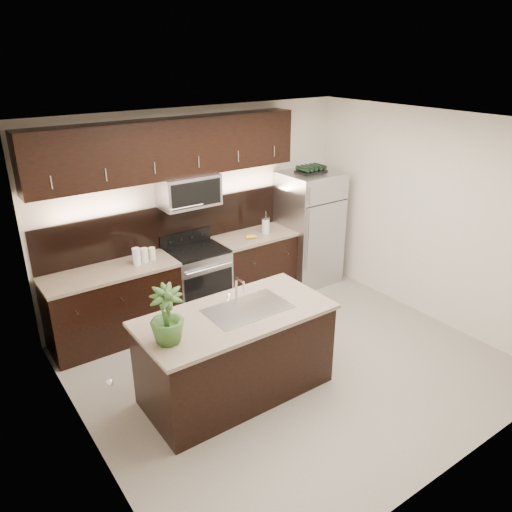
{
  "coord_description": "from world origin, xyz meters",
  "views": [
    {
      "loc": [
        -3.11,
        -3.7,
        3.38
      ],
      "look_at": [
        -0.09,
        0.55,
        1.19
      ],
      "focal_mm": 35.0,
      "sensor_mm": 36.0,
      "label": 1
    }
  ],
  "objects": [
    {
      "name": "room_walls",
      "position": [
        -0.11,
        -0.04,
        1.7
      ],
      "size": [
        4.52,
        4.02,
        2.71
      ],
      "color": "beige",
      "rests_on": "ground"
    },
    {
      "name": "upper_fixtures",
      "position": [
        -0.43,
        1.84,
        2.14
      ],
      "size": [
        3.49,
        0.4,
        1.66
      ],
      "color": "black",
      "rests_on": "counter_run"
    },
    {
      "name": "bananas",
      "position": [
        0.52,
        1.61,
        0.97
      ],
      "size": [
        0.19,
        0.17,
        0.05
      ],
      "primitive_type": "ellipsoid",
      "rotation": [
        0.0,
        0.0,
        -0.33
      ],
      "color": "gold",
      "rests_on": "counter_run"
    },
    {
      "name": "canisters",
      "position": [
        -1.0,
        1.66,
        1.04
      ],
      "size": [
        0.32,
        0.15,
        0.22
      ],
      "rotation": [
        0.0,
        0.0,
        0.25
      ],
      "color": "silver",
      "rests_on": "counter_run"
    },
    {
      "name": "french_press",
      "position": [
        0.85,
        1.64,
        1.06
      ],
      "size": [
        0.11,
        0.11,
        0.31
      ],
      "rotation": [
        0.0,
        0.0,
        -0.1
      ],
      "color": "silver",
      "rests_on": "counter_run"
    },
    {
      "name": "refrigerator",
      "position": [
        1.65,
        1.63,
        0.85
      ],
      "size": [
        0.82,
        0.74,
        1.71
      ],
      "primitive_type": "cube",
      "color": "#B2B2B7",
      "rests_on": "ground"
    },
    {
      "name": "island",
      "position": [
        -0.76,
        -0.04,
        0.47
      ],
      "size": [
        1.96,
        0.96,
        0.94
      ],
      "color": "black",
      "rests_on": "ground"
    },
    {
      "name": "ground",
      "position": [
        0.0,
        0.0,
        0.0
      ],
      "size": [
        4.5,
        4.5,
        0.0
      ],
      "primitive_type": "plane",
      "color": "gray",
      "rests_on": "ground"
    },
    {
      "name": "plant",
      "position": [
        -1.53,
        -0.13,
        1.21
      ],
      "size": [
        0.37,
        0.37,
        0.54
      ],
      "primitive_type": "imported",
      "rotation": [
        0.0,
        0.0,
        -0.26
      ],
      "color": "#305622",
      "rests_on": "island"
    },
    {
      "name": "counter_run",
      "position": [
        -0.46,
        1.69,
        0.47
      ],
      "size": [
        3.51,
        0.65,
        0.94
      ],
      "color": "black",
      "rests_on": "ground"
    },
    {
      "name": "sink_faucet",
      "position": [
        -0.61,
        -0.03,
        0.96
      ],
      "size": [
        0.84,
        0.5,
        0.28
      ],
      "color": "silver",
      "rests_on": "island"
    },
    {
      "name": "wine_rack",
      "position": [
        1.65,
        1.63,
        1.75
      ],
      "size": [
        0.42,
        0.26,
        0.1
      ],
      "color": "black",
      "rests_on": "refrigerator"
    }
  ]
}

